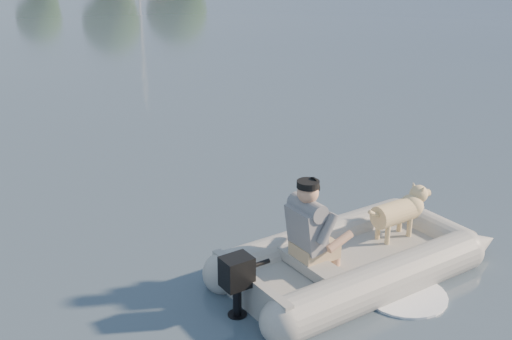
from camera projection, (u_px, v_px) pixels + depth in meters
water at (376, 307)px, 6.52m from camera, size 160.00×160.00×0.00m
dinghy at (358, 226)px, 7.00m from camera, size 4.33×2.81×1.31m
man at (308, 224)px, 6.63m from camera, size 0.70×0.61×1.02m
dog at (395, 217)px, 7.38m from camera, size 0.89×0.34×0.59m
outboard_motor at (237, 289)px, 6.28m from camera, size 0.40×0.29×0.74m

